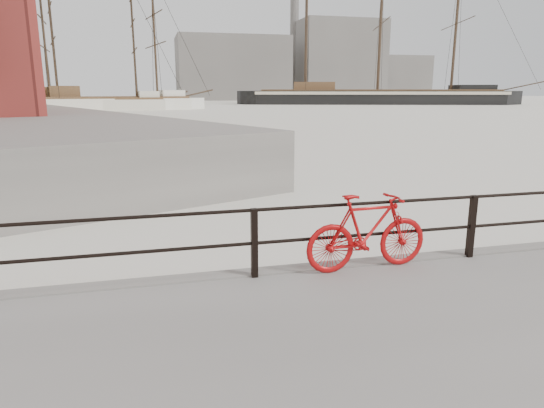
{
  "coord_description": "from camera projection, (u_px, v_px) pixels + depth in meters",
  "views": [
    {
      "loc": [
        -4.84,
        -6.5,
        2.95
      ],
      "look_at": [
        -2.83,
        1.5,
        1.0
      ],
      "focal_mm": 32.0,
      "sensor_mm": 36.0,
      "label": 1
    }
  ],
  "objects": [
    {
      "name": "ground",
      "position": [
        461.0,
        274.0,
        7.96
      ],
      "size": [
        400.0,
        400.0,
        0.0
      ],
      "primitive_type": "plane",
      "color": "white",
      "rests_on": "ground"
    },
    {
      "name": "guardrail",
      "position": [
        471.0,
        227.0,
        7.63
      ],
      "size": [
        28.0,
        0.1,
        1.0
      ],
      "primitive_type": null,
      "color": "black",
      "rests_on": "promenade"
    },
    {
      "name": "bicycle",
      "position": [
        368.0,
        232.0,
        7.08
      ],
      "size": [
        1.91,
        0.38,
        1.15
      ],
      "primitive_type": "imported",
      "rotation": [
        0.0,
        0.0,
        0.05
      ],
      "color": "#B20B0D",
      "rests_on": "promenade"
    },
    {
      "name": "barque_black",
      "position": [
        377.0,
        104.0,
        101.73
      ],
      "size": [
        69.63,
        40.57,
        37.02
      ],
      "primitive_type": null,
      "rotation": [
        0.0,
        0.0,
        -0.31
      ],
      "color": "black",
      "rests_on": "ground"
    },
    {
      "name": "schooner_mid",
      "position": [
        111.0,
        110.0,
        72.38
      ],
      "size": [
        33.22,
        19.36,
        22.21
      ],
      "primitive_type": null,
      "rotation": [
        0.0,
        0.0,
        0.21
      ],
      "color": "white",
      "rests_on": "ground"
    },
    {
      "name": "schooner_left",
      "position": [
        96.0,
        110.0,
        71.31
      ],
      "size": [
        27.22,
        14.03,
        19.82
      ],
      "primitive_type": null,
      "rotation": [
        0.0,
        0.0,
        0.08
      ],
      "color": "silver",
      "rests_on": "ground"
    },
    {
      "name": "industrial_west",
      "position": [
        232.0,
        69.0,
        142.77
      ],
      "size": [
        32.0,
        18.0,
        18.0
      ],
      "primitive_type": "cube",
      "color": "gray",
      "rests_on": "ground"
    },
    {
      "name": "industrial_mid",
      "position": [
        337.0,
        61.0,
        155.12
      ],
      "size": [
        26.0,
        20.0,
        24.0
      ],
      "primitive_type": "cube",
      "color": "gray",
      "rests_on": "ground"
    },
    {
      "name": "industrial_east",
      "position": [
        394.0,
        78.0,
        166.46
      ],
      "size": [
        20.0,
        16.0,
        14.0
      ],
      "primitive_type": "cube",
      "color": "gray",
      "rests_on": "ground"
    },
    {
      "name": "smokestack",
      "position": [
        294.0,
        28.0,
        154.45
      ],
      "size": [
        2.8,
        2.8,
        44.0
      ],
      "primitive_type": "cylinder",
      "color": "gray",
      "rests_on": "ground"
    }
  ]
}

